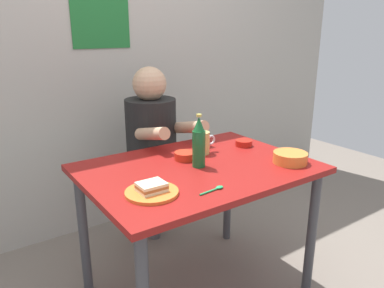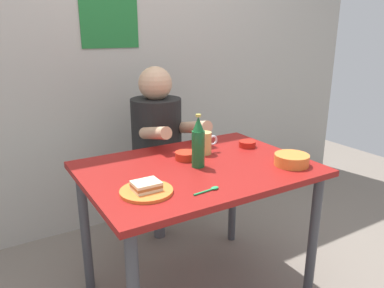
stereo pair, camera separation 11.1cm
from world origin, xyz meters
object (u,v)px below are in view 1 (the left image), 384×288
(stool, at_px, (153,191))
(beer_bottle, at_px, (199,143))
(person_seated, at_px, (152,131))
(soup_bowl_orange, at_px, (290,157))
(beer_mug, at_px, (203,143))
(sandwich, at_px, (152,187))
(dining_table, at_px, (198,183))
(plate_orange, at_px, (152,192))

(stool, bearing_deg, beer_bottle, -97.51)
(person_seated, height_order, soup_bowl_orange, person_seated)
(stool, distance_m, beer_bottle, 0.82)
(beer_mug, bearing_deg, sandwich, -147.57)
(stool, height_order, sandwich, sandwich)
(sandwich, height_order, soup_bowl_orange, soup_bowl_orange)
(stool, relative_size, beer_mug, 3.57)
(dining_table, height_order, person_seated, person_seated)
(plate_orange, xyz_separation_m, soup_bowl_orange, (0.75, -0.07, 0.02))
(person_seated, relative_size, plate_orange, 3.27)
(dining_table, height_order, soup_bowl_orange, soup_bowl_orange)
(stool, distance_m, person_seated, 0.42)
(person_seated, bearing_deg, beer_bottle, -97.64)
(sandwich, bearing_deg, soup_bowl_orange, -5.10)
(person_seated, xyz_separation_m, beer_bottle, (-0.08, -0.63, 0.09))
(beer_bottle, bearing_deg, beer_mug, 48.17)
(dining_table, xyz_separation_m, beer_mug, (0.13, 0.14, 0.15))
(beer_bottle, xyz_separation_m, soup_bowl_orange, (0.41, -0.22, -0.09))
(sandwich, bearing_deg, beer_mug, 32.43)
(stool, xyz_separation_m, soup_bowl_orange, (0.32, -0.86, 0.42))
(soup_bowl_orange, bearing_deg, beer_mug, 126.32)
(person_seated, height_order, beer_bottle, person_seated)
(plate_orange, bearing_deg, beer_bottle, 23.96)
(dining_table, height_order, beer_bottle, beer_bottle)
(sandwich, bearing_deg, stool, 61.64)
(beer_mug, bearing_deg, plate_orange, -147.57)
(plate_orange, xyz_separation_m, sandwich, (0.00, 0.00, 0.02))
(person_seated, bearing_deg, sandwich, -118.71)
(dining_table, height_order, plate_orange, plate_orange)
(beer_bottle, bearing_deg, dining_table, 79.90)
(stool, bearing_deg, plate_orange, -118.36)
(beer_mug, relative_size, beer_bottle, 0.48)
(stool, xyz_separation_m, beer_bottle, (-0.08, -0.64, 0.51))
(sandwich, relative_size, soup_bowl_orange, 0.65)
(dining_table, height_order, beer_mug, beer_mug)
(dining_table, relative_size, beer_bottle, 4.20)
(beer_mug, bearing_deg, soup_bowl_orange, -53.68)
(stool, bearing_deg, person_seated, -90.00)
(dining_table, height_order, sandwich, sandwich)
(plate_orange, bearing_deg, soup_bowl_orange, -5.10)
(stool, bearing_deg, beer_mug, -83.92)
(dining_table, distance_m, plate_orange, 0.39)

